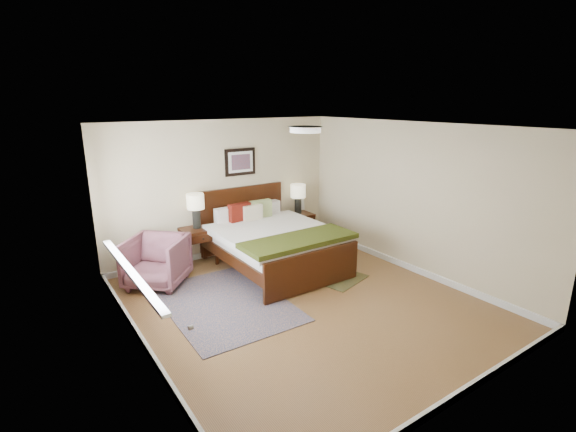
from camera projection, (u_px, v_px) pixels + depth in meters
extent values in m
plane|color=brown|center=(304.00, 303.00, 6.03)|extent=(5.00, 5.00, 0.00)
cube|color=#CAB992|center=(224.00, 189.00, 7.68)|extent=(4.50, 0.04, 2.50)
cube|color=#CAB992|center=(472.00, 284.00, 3.71)|extent=(4.50, 0.04, 2.50)
cube|color=#CAB992|center=(136.00, 253.00, 4.47)|extent=(0.04, 5.00, 2.50)
cube|color=#CAB992|center=(413.00, 198.00, 6.92)|extent=(0.04, 5.00, 2.50)
cube|color=white|center=(306.00, 126.00, 5.36)|extent=(4.50, 5.00, 0.02)
cube|color=silver|center=(121.00, 224.00, 4.99)|extent=(0.02, 2.72, 1.32)
cube|color=silver|center=(122.00, 223.00, 5.00)|extent=(0.01, 2.60, 1.20)
cube|color=silver|center=(130.00, 271.00, 5.19)|extent=(0.10, 2.72, 0.04)
cube|color=silver|center=(205.00, 340.00, 3.13)|extent=(0.01, 1.00, 2.18)
cube|color=brown|center=(206.00, 345.00, 3.14)|extent=(0.01, 0.90, 2.10)
cylinder|color=#999999|center=(191.00, 328.00, 3.47)|extent=(0.04, 0.04, 0.04)
cylinder|color=white|center=(305.00, 130.00, 5.37)|extent=(0.40, 0.40, 0.07)
cylinder|color=beige|center=(305.00, 127.00, 5.36)|extent=(0.44, 0.44, 0.01)
cube|color=#361808|center=(242.00, 218.00, 8.00)|extent=(1.76, 0.06, 1.23)
cube|color=#361808|center=(313.00, 271.00, 6.32)|extent=(1.76, 0.06, 0.61)
cube|color=#361808|center=(230.00, 259.00, 6.74)|extent=(0.06, 2.21, 0.20)
cube|color=#361808|center=(312.00, 240.00, 7.65)|extent=(0.06, 2.21, 0.20)
cube|color=beige|center=(274.00, 241.00, 7.16)|extent=(1.66, 2.19, 0.24)
cube|color=beige|center=(277.00, 233.00, 7.03)|extent=(1.84, 1.96, 0.11)
cube|color=#373F12|center=(299.00, 240.00, 6.50)|extent=(1.88, 0.70, 0.08)
cube|color=beige|center=(230.00, 215.00, 7.55)|extent=(0.55, 0.18, 0.29)
cube|color=beige|center=(266.00, 209.00, 7.97)|extent=(0.55, 0.18, 0.29)
cube|color=#541109|center=(240.00, 213.00, 7.52)|extent=(0.43, 0.17, 0.35)
cube|color=#829053|center=(261.00, 210.00, 7.76)|extent=(0.42, 0.16, 0.35)
cube|color=beige|center=(252.00, 213.00, 7.59)|extent=(0.38, 0.13, 0.31)
cube|color=black|center=(240.00, 162.00, 7.72)|extent=(0.62, 0.03, 0.50)
cube|color=silver|center=(241.00, 162.00, 7.71)|extent=(0.50, 0.01, 0.38)
cube|color=#A52D23|center=(241.00, 162.00, 7.70)|extent=(0.38, 0.01, 0.28)
cube|color=#361808|center=(197.00, 230.00, 7.31)|extent=(0.55, 0.50, 0.05)
cube|color=#361808|center=(190.00, 254.00, 7.09)|extent=(0.05, 0.05, 0.61)
cube|color=#361808|center=(216.00, 248.00, 7.35)|extent=(0.05, 0.05, 0.61)
cube|color=#361808|center=(180.00, 246.00, 7.43)|extent=(0.05, 0.05, 0.61)
cube|color=#361808|center=(206.00, 241.00, 7.70)|extent=(0.05, 0.05, 0.61)
cube|color=#361808|center=(203.00, 239.00, 7.15)|extent=(0.49, 0.03, 0.14)
cube|color=#361808|center=(298.00, 215.00, 8.52)|extent=(0.58, 0.44, 0.05)
cube|color=#361808|center=(293.00, 233.00, 8.30)|extent=(0.05, 0.05, 0.53)
cube|color=#361808|center=(313.00, 229.00, 8.59)|extent=(0.05, 0.05, 0.53)
cube|color=#361808|center=(282.00, 228.00, 8.60)|extent=(0.05, 0.05, 0.53)
cube|color=#361808|center=(303.00, 224.00, 8.89)|extent=(0.05, 0.05, 0.53)
cube|color=#361808|center=(304.00, 222.00, 8.38)|extent=(0.52, 0.03, 0.14)
cube|color=#361808|center=(298.00, 234.00, 8.63)|extent=(0.52, 0.38, 0.03)
cube|color=black|center=(298.00, 233.00, 8.62)|extent=(0.21, 0.27, 0.03)
cube|color=black|center=(298.00, 231.00, 8.61)|extent=(0.21, 0.27, 0.03)
cube|color=black|center=(298.00, 230.00, 8.60)|extent=(0.21, 0.27, 0.03)
cube|color=black|center=(298.00, 228.00, 8.59)|extent=(0.21, 0.27, 0.03)
cylinder|color=black|center=(197.00, 219.00, 7.25)|extent=(0.14, 0.14, 0.32)
cylinder|color=black|center=(196.00, 209.00, 7.21)|extent=(0.02, 0.02, 0.06)
cylinder|color=#FBEFBF|center=(195.00, 201.00, 7.17)|extent=(0.30, 0.30, 0.26)
cylinder|color=black|center=(298.00, 206.00, 8.47)|extent=(0.14, 0.14, 0.32)
cylinder|color=black|center=(298.00, 198.00, 8.42)|extent=(0.02, 0.02, 0.06)
cylinder|color=#FBEFBF|center=(298.00, 191.00, 8.38)|extent=(0.30, 0.30, 0.26)
imported|color=brown|center=(156.00, 262.00, 6.50)|extent=(1.21, 1.21, 0.79)
cube|color=#0D2145|center=(225.00, 303.00, 6.01)|extent=(1.63, 2.27, 0.01)
cube|color=black|center=(325.00, 274.00, 7.00)|extent=(1.11, 1.39, 0.01)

